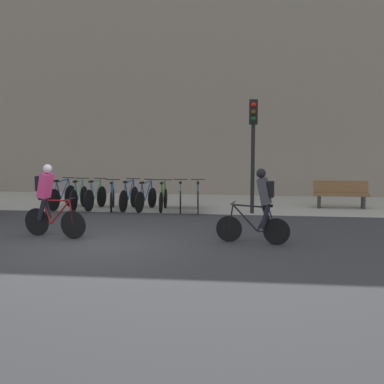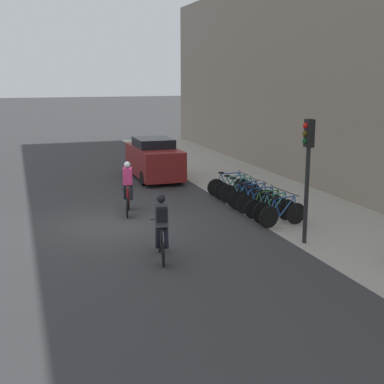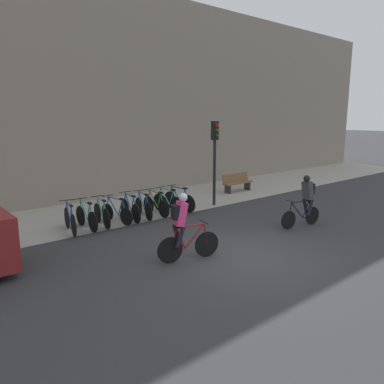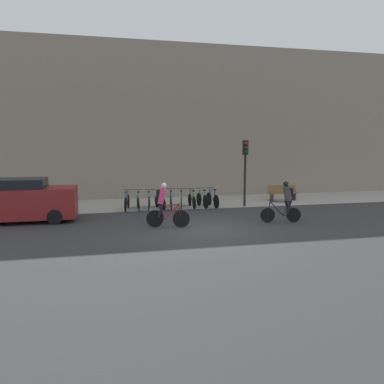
{
  "view_description": "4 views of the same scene",
  "coord_description": "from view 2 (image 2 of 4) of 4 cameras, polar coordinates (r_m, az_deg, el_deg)",
  "views": [
    {
      "loc": [
        3.56,
        -11.59,
        2.77
      ],
      "look_at": [
        1.79,
        3.4,
        0.82
      ],
      "focal_mm": 50.0,
      "sensor_mm": 36.0,
      "label": 1
    },
    {
      "loc": [
        16.25,
        -2.7,
        4.66
      ],
      "look_at": [
        -0.32,
        2.75,
        0.82
      ],
      "focal_mm": 50.0,
      "sensor_mm": 36.0,
      "label": 2
    },
    {
      "loc": [
        -7.13,
        -6.32,
        3.63
      ],
      "look_at": [
        0.68,
        2.96,
        1.21
      ],
      "focal_mm": 35.0,
      "sensor_mm": 36.0,
      "label": 3
    },
    {
      "loc": [
        -3.58,
        -13.71,
        3.33
      ],
      "look_at": [
        -0.11,
        1.6,
        1.28
      ],
      "focal_mm": 35.0,
      "sensor_mm": 36.0,
      "label": 4
    }
  ],
  "objects": [
    {
      "name": "parked_bike_6",
      "position": [
        17.92,
        7.99,
        -1.48
      ],
      "size": [
        0.46,
        1.62,
        0.96
      ],
      "color": "black",
      "rests_on": "ground"
    },
    {
      "name": "parked_bike_8",
      "position": [
        16.96,
        9.64,
        -2.28
      ],
      "size": [
        0.46,
        1.71,
        0.98
      ],
      "color": "black",
      "rests_on": "ground"
    },
    {
      "name": "parked_bike_0",
      "position": [
        20.89,
        3.97,
        0.65
      ],
      "size": [
        0.49,
        1.7,
        0.99
      ],
      "color": "black",
      "rests_on": "ground"
    },
    {
      "name": "cyclist_grey",
      "position": [
        13.49,
        -3.29,
        -3.59
      ],
      "size": [
        1.71,
        0.55,
        1.75
      ],
      "color": "black",
      "rests_on": "ground"
    },
    {
      "name": "parked_bike_3",
      "position": [
        19.39,
        5.82,
        -0.39
      ],
      "size": [
        0.48,
        1.6,
        0.94
      ],
      "color": "black",
      "rests_on": "ground"
    },
    {
      "name": "kerb_strip",
      "position": [
        19.37,
        11.63,
        -1.75
      ],
      "size": [
        44.0,
        4.5,
        0.01
      ],
      "primitive_type": "cube",
      "color": "#A39E93",
      "rests_on": "ground"
    },
    {
      "name": "parked_bike_1",
      "position": [
        20.38,
        4.56,
        0.33
      ],
      "size": [
        0.46,
        1.67,
        0.98
      ],
      "color": "black",
      "rests_on": "ground"
    },
    {
      "name": "parked_bike_2",
      "position": [
        19.88,
        5.18,
        0.02
      ],
      "size": [
        0.46,
        1.63,
        0.98
      ],
      "color": "black",
      "rests_on": "ground"
    },
    {
      "name": "traffic_light_pole",
      "position": [
        14.99,
        12.24,
        3.54
      ],
      "size": [
        0.26,
        0.3,
        3.49
      ],
      "color": "black",
      "rests_on": "ground"
    },
    {
      "name": "parked_bike_7",
      "position": [
        17.43,
        8.79,
        -1.85
      ],
      "size": [
        0.46,
        1.65,
        0.98
      ],
      "color": "black",
      "rests_on": "ground"
    },
    {
      "name": "building_facade",
      "position": [
        20.2,
        18.65,
        11.78
      ],
      "size": [
        44.0,
        0.6,
        9.32
      ],
      "primitive_type": "cube",
      "color": "gray",
      "rests_on": "ground"
    },
    {
      "name": "cyclist_pink",
      "position": [
        18.42,
        -6.87,
        0.69
      ],
      "size": [
        1.69,
        0.59,
        1.78
      ],
      "color": "black",
      "rests_on": "ground"
    },
    {
      "name": "ground",
      "position": [
        17.12,
        -8.44,
        -3.51
      ],
      "size": [
        200.0,
        200.0,
        0.0
      ],
      "primitive_type": "plane",
      "color": "#333335"
    },
    {
      "name": "parked_bike_5",
      "position": [
        18.41,
        7.22,
        -1.07
      ],
      "size": [
        0.5,
        1.65,
        0.96
      ],
      "color": "black",
      "rests_on": "ground"
    },
    {
      "name": "parked_car",
      "position": [
        24.37,
        -4.07,
        3.51
      ],
      "size": [
        4.3,
        1.84,
        1.85
      ],
      "color": "maroon",
      "rests_on": "ground"
    },
    {
      "name": "parked_bike_4",
      "position": [
        18.89,
        6.51,
        -0.67
      ],
      "size": [
        0.46,
        1.69,
        0.98
      ],
      "color": "black",
      "rests_on": "ground"
    }
  ]
}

